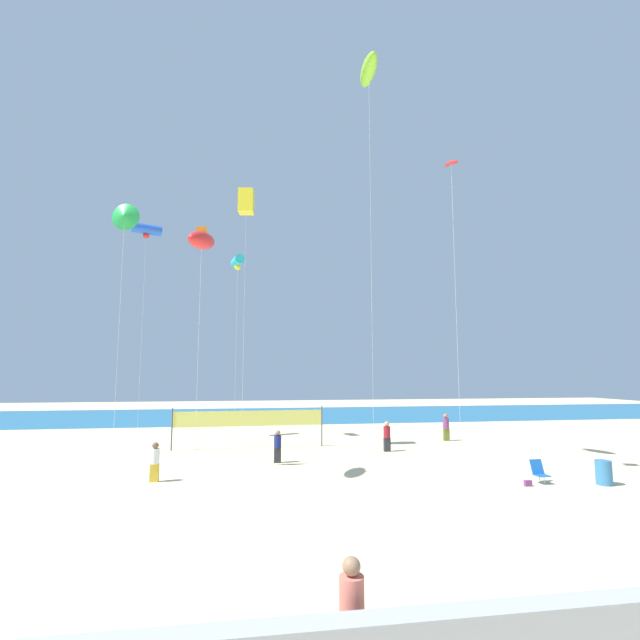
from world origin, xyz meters
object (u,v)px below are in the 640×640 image
beachgoer_navy_shirt (278,445)px  beachgoer_white_shirt (155,461)px  kite_blue_tube (146,230)px  beachgoer_maroon_shirt (387,435)px  kite_green_delta (125,216)px  kite_red_diamond (451,167)px  mother_figure (352,611)px  toddler_figure (390,635)px  kite_cyan_tube (238,262)px  kite_lime_inflatable (369,70)px  kite_red_inflatable (202,240)px  kite_yellow_box (246,202)px  volleyball_net (249,420)px  folding_beach_chair (539,471)px  beach_handbag (528,483)px  beachgoer_plum_shirt (446,426)px  trash_barrel (604,473)px

beachgoer_navy_shirt → beachgoer_white_shirt: bearing=169.1°
kite_blue_tube → beachgoer_navy_shirt: bearing=-46.0°
beachgoer_maroon_shirt → kite_green_delta: 17.72m
kite_red_diamond → mother_figure: bearing=-122.6°
toddler_figure → kite_blue_tube: kite_blue_tube is taller
kite_cyan_tube → kite_lime_inflatable: kite_lime_inflatable is taller
toddler_figure → kite_lime_inflatable: kite_lime_inflatable is taller
kite_red_inflatable → kite_yellow_box: 9.04m
kite_green_delta → kite_blue_tube: (-1.36, 10.81, 2.72)m
beachgoer_maroon_shirt → kite_red_inflatable: bearing=-33.4°
beachgoer_navy_shirt → volleyball_net: volleyball_net is taller
toddler_figure → beachgoer_white_shirt: beachgoer_white_shirt is taller
folding_beach_chair → kite_green_delta: 20.95m
beach_handbag → kite_red_inflatable: size_ratio=0.03×
beachgoer_plum_shirt → kite_red_inflatable: size_ratio=0.17×
kite_cyan_tube → kite_yellow_box: bearing=-83.6°
beachgoer_maroon_shirt → beachgoer_plum_shirt: (5.09, 3.40, 0.04)m
kite_red_inflatable → kite_yellow_box: kite_yellow_box is taller
folding_beach_chair → trash_barrel: size_ratio=0.94×
beachgoer_navy_shirt → kite_cyan_tube: (-2.32, 8.37, 11.25)m
kite_red_inflatable → beachgoer_plum_shirt: bearing=32.8°
beachgoer_navy_shirt → beachgoer_plum_shirt: beachgoer_plum_shirt is taller
beachgoer_navy_shirt → folding_beach_chair: size_ratio=1.78×
beachgoer_navy_shirt → folding_beach_chair: beachgoer_navy_shirt is taller
kite_green_delta → kite_lime_inflatable: kite_lime_inflatable is taller
volleyball_net → kite_green_delta: kite_green_delta is taller
kite_blue_tube → kite_lime_inflatable: size_ratio=0.71×
trash_barrel → kite_lime_inflatable: bearing=149.4°
beachgoer_maroon_shirt → kite_yellow_box: 16.00m
beachgoer_navy_shirt → beachgoer_maroon_shirt: size_ratio=0.94×
kite_green_delta → kite_blue_tube: 11.23m
beachgoer_navy_shirt → trash_barrel: 14.10m
beachgoer_white_shirt → beachgoer_plum_shirt: bearing=-149.7°
beachgoer_maroon_shirt → kite_yellow_box: size_ratio=0.11×
beachgoer_maroon_shirt → beachgoer_plum_shirt: beachgoer_plum_shirt is taller
kite_red_diamond → kite_cyan_tube: (-9.65, 13.17, -1.51)m
beachgoer_navy_shirt → folding_beach_chair: 11.73m
trash_barrel → kite_blue_tube: kite_blue_tube is taller
toddler_figure → folding_beach_chair: size_ratio=0.88×
volleyball_net → kite_lime_inflatable: kite_lime_inflatable is taller
kite_red_inflatable → kite_yellow_box: size_ratio=0.69×
kite_green_delta → kite_red_inflatable: bearing=-28.8°
mother_figure → trash_barrel: mother_figure is taller
mother_figure → folding_beach_chair: 14.53m
trash_barrel → kite_green_delta: (-19.68, 4.67, 11.03)m
beach_handbag → kite_blue_tube: 27.41m
toddler_figure → kite_red_diamond: kite_red_diamond is taller
mother_figure → toddler_figure: bearing=28.3°
kite_red_inflatable → trash_barrel: bearing=-9.4°
mother_figure → folding_beach_chair: bearing=60.9°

